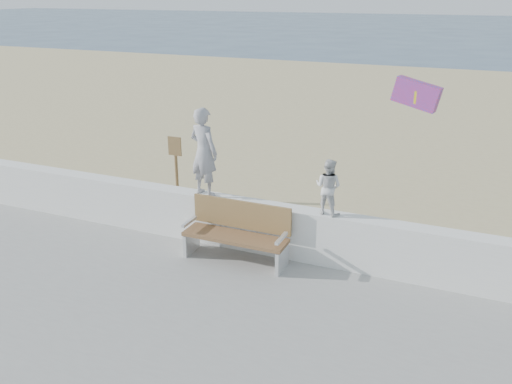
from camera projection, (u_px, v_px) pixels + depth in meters
ground at (197, 313)px, 8.09m from camera, size 220.00×220.00×0.00m
sand at (346, 154)px, 15.83m from camera, size 90.00×40.00×0.08m
seawall at (250, 225)px, 9.59m from camera, size 30.00×0.35×0.90m
adult at (204, 152)px, 9.48m from camera, size 0.66×0.52×1.58m
child at (328, 187)px, 8.76m from camera, size 0.51×0.43×0.93m
bench at (237, 231)px, 9.19m from camera, size 1.80×0.57×1.00m
parafoil_kite at (418, 95)px, 10.95m from camera, size 1.03×0.42×0.69m
sign at (176, 163)px, 11.97m from camera, size 0.32×0.07×1.46m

